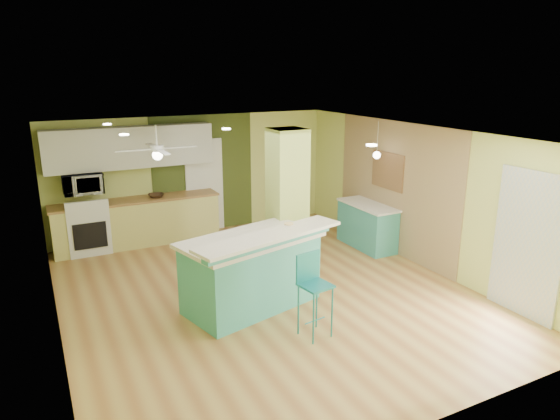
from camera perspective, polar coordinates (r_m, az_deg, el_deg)
The scene contains 23 objects.
floor at distance 8.03m, azimuth -1.69°, elevation -9.38°, with size 6.00×7.00×0.01m, color #966134.
ceiling at distance 7.32m, azimuth -1.85°, elevation 8.69°, with size 6.00×7.00×0.01m, color white.
wall_back at distance 10.77m, azimuth -9.77°, elevation 4.00°, with size 6.00×0.01×2.50m, color #D1DD76.
wall_front at distance 4.86m, azimuth 16.51°, elevation -11.30°, with size 6.00×0.01×2.50m, color #D1DD76.
wall_left at distance 6.93m, azimuth -24.92°, elevation -3.91°, with size 0.01×7.00×2.50m, color #D1DD76.
wall_right at distance 9.22m, azimuth 15.38°, elevation 1.68°, with size 0.01×7.00×2.50m, color #D1DD76.
wood_panel at distance 9.65m, azimuth 12.94°, elevation 2.46°, with size 0.02×3.40×2.50m, color #8F7252.
olive_accent at distance 10.81m, azimuth -8.73°, elevation 4.09°, with size 2.20×0.02×2.50m, color #404D1F.
interior_door at distance 10.84m, azimuth -8.62°, elevation 2.77°, with size 0.82×0.05×2.00m, color white.
french_door at distance 7.78m, azimuth 26.43°, elevation -3.58°, with size 0.04×1.08×2.10m, color silver.
column at distance 8.29m, azimuth 0.83°, elevation 0.69°, with size 0.55×0.55×2.50m, color #A8BD57.
kitchen_run at distance 10.37m, azimuth -15.92°, elevation -1.29°, with size 3.25×0.63×0.94m.
stove at distance 10.24m, azimuth -21.10°, elevation -2.04°, with size 0.76×0.66×1.08m.
upper_cabinets at distance 10.17m, azimuth -16.68°, elevation 6.88°, with size 3.20×0.34×0.80m, color silver.
microwave at distance 10.03m, azimuth -21.61°, elevation 2.83°, with size 0.70×0.48×0.39m, color white.
ceiling_fan at distance 8.91m, azimuth -13.87°, elevation 6.74°, with size 1.41×1.41×0.61m.
pendant_lamp at distance 9.43m, azimuth 11.00°, elevation 6.20°, with size 0.14×0.14×0.69m.
wall_decor at distance 9.72m, azimuth 12.19°, elevation 4.41°, with size 0.03×0.90×0.70m, color brown.
peninsula at distance 7.37m, azimuth -3.20°, elevation -6.89°, with size 2.40×1.73×1.23m.
bar_stool at distance 6.56m, azimuth 3.70°, elevation -8.13°, with size 0.42×0.42×1.13m.
side_counter at distance 9.99m, azimuth 9.91°, elevation -1.75°, with size 0.58×1.36×0.87m.
fruit_bowl at distance 10.25m, azimuth -13.98°, elevation 1.60°, with size 0.31×0.31×0.08m, color #342115.
canister at distance 7.28m, azimuth 1.01°, elevation -2.20°, with size 0.14×0.14×0.18m, color gold.
Camera 1 is at (-3.08, -6.58, 3.41)m, focal length 32.00 mm.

